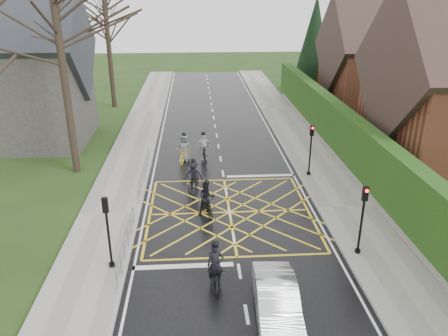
{
  "coord_description": "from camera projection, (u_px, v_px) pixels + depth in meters",
  "views": [
    {
      "loc": [
        -1.6,
        -19.49,
        10.49
      ],
      "look_at": [
        -0.09,
        2.75,
        1.3
      ],
      "focal_mm": 35.0,
      "sensor_mm": 36.0,
      "label": 1
    }
  ],
  "objects": [
    {
      "name": "cyclist_front",
      "position": [
        204.0,
        150.0,
        28.6
      ],
      "size": [
        1.07,
        1.96,
        1.92
      ],
      "rotation": [
        0.0,
        0.0,
        0.1
      ],
      "color": "black",
      "rests_on": "ground"
    },
    {
      "name": "traffic_light_se",
      "position": [
        362.0,
        221.0,
        17.89
      ],
      "size": [
        0.24,
        0.31,
        3.21
      ],
      "rotation": [
        0.0,
        0.0,
        3.14
      ],
      "color": "black",
      "rests_on": "ground"
    },
    {
      "name": "car",
      "position": [
        277.0,
        302.0,
        14.77
      ],
      "size": [
        1.6,
        4.09,
        1.32
      ],
      "primitive_type": "imported",
      "rotation": [
        0.0,
        0.0,
        -0.05
      ],
      "color": "silver",
      "rests_on": "ground"
    },
    {
      "name": "cyclist_mid",
      "position": [
        194.0,
        178.0,
        24.4
      ],
      "size": [
        1.21,
        1.98,
        1.82
      ],
      "rotation": [
        0.0,
        0.0,
        -0.29
      ],
      "color": "black",
      "rests_on": "ground"
    },
    {
      "name": "tree_far",
      "position": [
        107.0,
        28.0,
        39.05
      ],
      "size": [
        8.4,
        8.4,
        10.4
      ],
      "color": "black",
      "rests_on": "ground"
    },
    {
      "name": "traffic_light_ne",
      "position": [
        310.0,
        151.0,
        25.63
      ],
      "size": [
        0.24,
        0.31,
        3.21
      ],
      "rotation": [
        0.0,
        0.0,
        3.14
      ],
      "color": "black",
      "rests_on": "ground"
    },
    {
      "name": "cyclist_lead",
      "position": [
        184.0,
        152.0,
        28.35
      ],
      "size": [
        1.16,
        2.12,
        1.95
      ],
      "rotation": [
        0.0,
        0.0,
        -0.24
      ],
      "color": "yellow",
      "rests_on": "ground"
    },
    {
      "name": "church",
      "position": [
        23.0,
        75.0,
        30.42
      ],
      "size": [
        8.8,
        7.8,
        11.0
      ],
      "color": "#2D2B28",
      "rests_on": "ground"
    },
    {
      "name": "sidewalk_right",
      "position": [
        346.0,
        207.0,
        22.42
      ],
      "size": [
        3.0,
        80.0,
        0.15
      ],
      "primitive_type": "cube",
      "color": "gray",
      "rests_on": "ground"
    },
    {
      "name": "traffic_light_sw",
      "position": [
        108.0,
        233.0,
        16.98
      ],
      "size": [
        0.24,
        0.31,
        3.21
      ],
      "color": "black",
      "rests_on": "ground"
    },
    {
      "name": "cyclist_back",
      "position": [
        207.0,
        202.0,
        21.58
      ],
      "size": [
        1.01,
        1.95,
        1.88
      ],
      "rotation": [
        0.0,
        0.0,
        0.27
      ],
      "color": "black",
      "rests_on": "ground"
    },
    {
      "name": "house_far",
      "position": [
        382.0,
        65.0,
        37.94
      ],
      "size": [
        9.8,
        8.8,
        10.3
      ],
      "color": "brown",
      "rests_on": "ground"
    },
    {
      "name": "cyclist_rear",
      "position": [
        216.0,
        271.0,
        16.43
      ],
      "size": [
        0.76,
        2.0,
        1.92
      ],
      "rotation": [
        0.0,
        0.0,
        0.04
      ],
      "color": "black",
      "rests_on": "ground"
    },
    {
      "name": "conifer",
      "position": [
        314.0,
        46.0,
        44.83
      ],
      "size": [
        4.6,
        4.6,
        10.0
      ],
      "color": "black",
      "rests_on": "ground"
    },
    {
      "name": "tree_mid",
      "position": [
        75.0,
        17.0,
        31.08
      ],
      "size": [
        10.08,
        10.08,
        12.48
      ],
      "color": "black",
      "rests_on": "ground"
    },
    {
      "name": "tree_near",
      "position": [
        59.0,
        39.0,
        24.03
      ],
      "size": [
        9.24,
        9.24,
        11.44
      ],
      "color": "black",
      "rests_on": "ground"
    },
    {
      "name": "sidewalk_left",
      "position": [
        109.0,
        215.0,
        21.67
      ],
      "size": [
        3.0,
        80.0,
        0.15
      ],
      "primitive_type": "cube",
      "color": "gray",
      "rests_on": "ground"
    },
    {
      "name": "railing_south",
      "position": [
        126.0,
        239.0,
        18.26
      ],
      "size": [
        0.05,
        5.04,
        1.03
      ],
      "color": "slate",
      "rests_on": "ground"
    },
    {
      "name": "stone_wall",
      "position": [
        342.0,
        159.0,
        27.96
      ],
      "size": [
        0.5,
        38.0,
        0.7
      ],
      "primitive_type": "cube",
      "color": "slate",
      "rests_on": "ground"
    },
    {
      "name": "ground",
      "position": [
        230.0,
        212.0,
        22.08
      ],
      "size": [
        120.0,
        120.0,
        0.0
      ],
      "primitive_type": "plane",
      "color": "#1B3210",
      "rests_on": "ground"
    },
    {
      "name": "hedge",
      "position": [
        345.0,
        133.0,
        27.3
      ],
      "size": [
        0.9,
        38.0,
        2.8
      ],
      "primitive_type": "cube",
      "color": "#17380F",
      "rests_on": "stone_wall"
    },
    {
      "name": "road",
      "position": [
        230.0,
        212.0,
        22.08
      ],
      "size": [
        9.0,
        80.0,
        0.01
      ],
      "primitive_type": "cube",
      "color": "black",
      "rests_on": "ground"
    },
    {
      "name": "railing_north",
      "position": [
        144.0,
        170.0,
        25.18
      ],
      "size": [
        0.05,
        6.04,
        1.03
      ],
      "color": "slate",
      "rests_on": "ground"
    }
  ]
}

